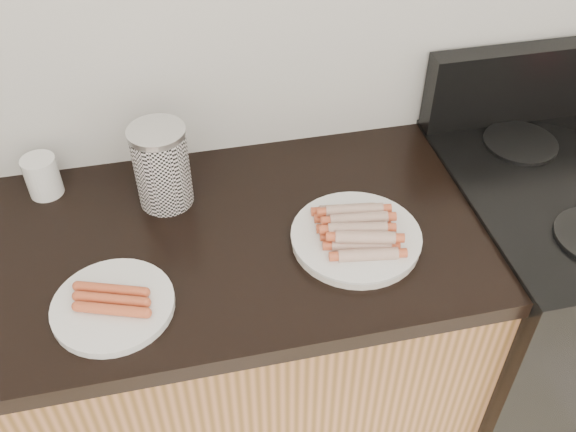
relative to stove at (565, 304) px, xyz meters
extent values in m
cube|color=#9C6440|center=(-1.48, 0.01, -0.03)|extent=(2.20, 0.59, 0.86)
cube|color=black|center=(0.00, 0.00, -0.01)|extent=(0.76, 0.65, 0.90)
cube|color=black|center=(0.00, 0.28, 0.55)|extent=(0.76, 0.06, 0.20)
cylinder|color=black|center=(-0.17, 0.17, 0.46)|extent=(0.18, 0.18, 0.01)
cylinder|color=white|center=(-0.66, -0.06, 0.45)|extent=(0.31, 0.31, 0.02)
cylinder|color=silver|center=(-1.16, -0.13, 0.45)|extent=(0.29, 0.29, 0.02)
cylinder|color=maroon|center=(-0.66, -0.13, 0.47)|extent=(0.12, 0.05, 0.03)
cylinder|color=maroon|center=(-0.66, -0.10, 0.47)|extent=(0.12, 0.05, 0.03)
cylinder|color=maroon|center=(-0.66, -0.07, 0.47)|extent=(0.12, 0.05, 0.03)
cylinder|color=maroon|center=(-0.66, -0.05, 0.47)|extent=(0.12, 0.05, 0.03)
cylinder|color=maroon|center=(-0.66, -0.02, 0.47)|extent=(0.12, 0.05, 0.03)
cylinder|color=maroon|center=(-0.66, 0.01, 0.47)|extent=(0.12, 0.05, 0.03)
cylinder|color=maroon|center=(-0.66, -0.10, 0.50)|extent=(0.12, 0.05, 0.03)
cylinder|color=maroon|center=(-0.66, -0.07, 0.50)|extent=(0.12, 0.05, 0.03)
cylinder|color=maroon|center=(-0.66, -0.05, 0.50)|extent=(0.12, 0.05, 0.03)
cylinder|color=maroon|center=(-0.66, -0.02, 0.50)|extent=(0.12, 0.05, 0.03)
cylinder|color=#B26648|center=(-1.16, -0.16, 0.47)|extent=(0.13, 0.06, 0.02)
cylinder|color=#B26648|center=(-1.16, -0.13, 0.47)|extent=(0.13, 0.06, 0.02)
cylinder|color=#B26648|center=(-1.16, -0.11, 0.47)|extent=(0.13, 0.06, 0.02)
cylinder|color=silver|center=(-1.04, 0.16, 0.53)|extent=(0.12, 0.12, 0.18)
cylinder|color=silver|center=(-1.04, 0.16, 0.63)|extent=(0.12, 0.12, 0.01)
cylinder|color=silver|center=(-1.30, 0.24, 0.49)|extent=(0.09, 0.09, 0.09)
camera|label=1|loc=(-1.01, -0.96, 1.39)|focal=40.00mm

